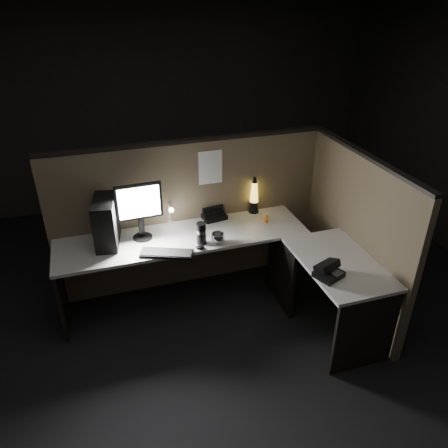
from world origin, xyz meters
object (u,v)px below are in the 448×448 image
object	(u,v)px
monitor	(139,206)
lava_lamp	(254,198)
keyboard	(167,253)
desk_phone	(328,271)
pc_tower	(106,222)

from	to	relation	value
monitor	lava_lamp	size ratio (longest dim) A/B	1.39
monitor	keyboard	distance (m)	0.49
desk_phone	pc_tower	bearing A→B (deg)	125.22
pc_tower	desk_phone	size ratio (longest dim) A/B	1.66
keyboard	desk_phone	size ratio (longest dim) A/B	1.75
keyboard	lava_lamp	distance (m)	1.13
keyboard	lava_lamp	size ratio (longest dim) A/B	1.19
pc_tower	keyboard	world-z (taller)	pc_tower
keyboard	lava_lamp	xyz separation A→B (m)	(0.99, 0.51, 0.15)
keyboard	desk_phone	bearing A→B (deg)	-8.58
lava_lamp	desk_phone	xyz separation A→B (m)	(0.16, -1.21, -0.11)
pc_tower	monitor	distance (m)	0.32
pc_tower	keyboard	bearing A→B (deg)	-27.36
keyboard	monitor	bearing A→B (deg)	136.06
keyboard	lava_lamp	bearing A→B (deg)	49.87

